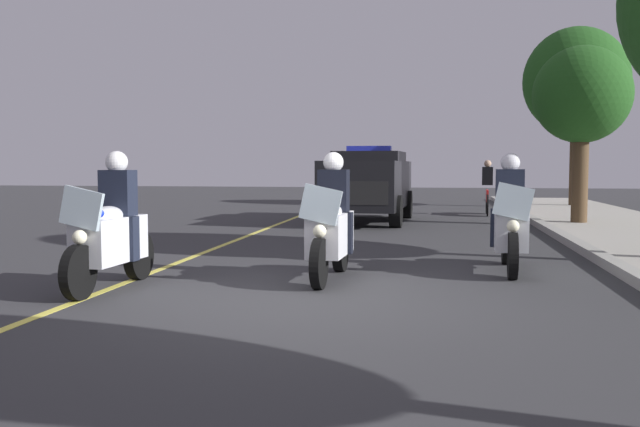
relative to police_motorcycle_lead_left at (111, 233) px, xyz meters
name	(u,v)px	position (x,y,z in m)	size (l,w,h in m)	color
ground_plane	(301,300)	(0.34, 2.47, -0.70)	(80.00, 80.00, 0.00)	#333335
lane_stripe_center	(97,293)	(0.34, -0.03, -0.70)	(48.00, 0.12, 0.01)	#E0D14C
police_motorcycle_lead_left	(111,233)	(0.00, 0.00, 0.00)	(2.14, 0.59, 1.72)	black
police_motorcycle_lead_right	(331,228)	(-1.15, 2.59, 0.00)	(2.14, 0.59, 1.72)	black
police_motorcycle_trailing	(510,223)	(-2.28, 5.05, 0.00)	(2.14, 0.59, 1.72)	black
police_suv	(369,183)	(-10.71, 2.23, 0.37)	(4.99, 2.27, 2.05)	black
cyclist_background	(487,188)	(-13.88, 5.59, 0.14)	(1.76, 0.33, 1.69)	black
tree_far_back	(582,97)	(-10.27, 7.58, 2.54)	(2.40, 2.40, 4.40)	#4C3823
tree_behind_suv	(576,82)	(-18.06, 8.91, 3.79)	(3.68, 3.68, 6.30)	#42301E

